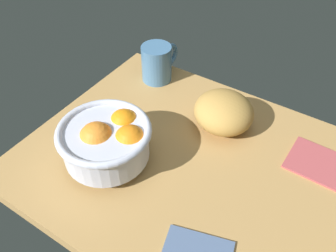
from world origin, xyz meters
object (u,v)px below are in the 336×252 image
object	(u,v)px
fruit_bowl	(108,140)
bread_loaf	(224,112)
napkin_folded	(326,166)
mug	(158,63)

from	to	relation	value
fruit_bowl	bread_loaf	size ratio (longest dim) A/B	1.37
fruit_bowl	napkin_folded	distance (cm)	46.38
fruit_bowl	mug	xyz separation A→B (cm)	(8.33, -30.36, -1.07)
napkin_folded	mug	xyz separation A→B (cm)	(48.06, -7.10, 4.56)
fruit_bowl	napkin_folded	bearing A→B (deg)	-149.66
bread_loaf	napkin_folded	distance (cm)	24.73
fruit_bowl	napkin_folded	world-z (taller)	fruit_bowl
fruit_bowl	napkin_folded	xyz separation A→B (cm)	(-39.73, -23.26, -5.63)
bread_loaf	mug	distance (cm)	24.81
bread_loaf	mug	xyz separation A→B (cm)	(23.63, -7.53, 0.72)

